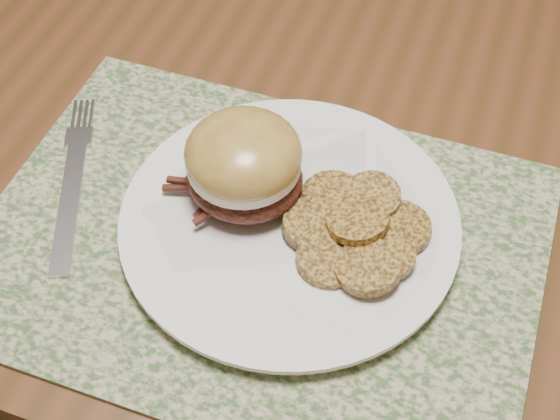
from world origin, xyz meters
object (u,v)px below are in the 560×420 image
object	(u,v)px
dining_table	(153,64)
fork	(73,179)
dinner_plate	(290,223)
pork_sandwich	(244,163)

from	to	relation	value
dining_table	fork	bearing A→B (deg)	-77.58
dinner_plate	fork	xyz separation A→B (m)	(-0.19, -0.01, -0.01)
dining_table	pork_sandwich	world-z (taller)	pork_sandwich
dinner_plate	pork_sandwich	xyz separation A→B (m)	(-0.04, 0.01, 0.04)
dining_table	pork_sandwich	size ratio (longest dim) A/B	12.09
dining_table	dinner_plate	xyz separation A→B (m)	(0.25, -0.23, 0.09)
dining_table	dinner_plate	distance (m)	0.35
pork_sandwich	fork	xyz separation A→B (m)	(-0.15, -0.03, -0.05)
dinner_plate	fork	world-z (taller)	dinner_plate
dinner_plate	fork	distance (m)	0.19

